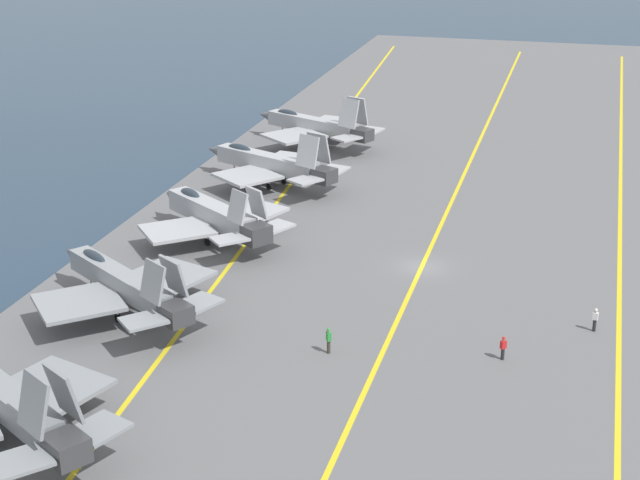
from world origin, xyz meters
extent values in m
plane|color=#23384C|center=(0.00, 0.00, 0.00)|extent=(2000.00, 2000.00, 0.00)
cube|color=slate|center=(0.00, 0.00, 0.20)|extent=(227.02, 55.86, 0.40)
cube|color=yellow|center=(0.00, -15.36, 0.40)|extent=(204.30, 3.81, 0.01)
cube|color=yellow|center=(0.00, 0.00, 0.40)|extent=(204.32, 0.36, 0.01)
cube|color=yellow|center=(0.00, 15.36, 0.40)|extent=(203.86, 14.51, 0.01)
cube|color=#38383A|center=(-34.69, 12.52, 2.82)|extent=(2.69, 2.76, 1.38)
cube|color=gray|center=(-28.17, 16.97, 2.29)|extent=(6.24, 6.76, 0.28)
cube|color=gray|center=(-34.69, 14.15, 5.13)|extent=(2.06, 2.55, 2.95)
cube|color=gray|center=(-33.23, 13.25, 5.13)|extent=(2.06, 2.55, 2.95)
cube|color=gray|center=(-36.30, 14.13, 2.82)|extent=(3.71, 3.68, 0.20)
cube|color=gray|center=(-32.54, 11.80, 2.82)|extent=(3.50, 3.30, 0.20)
cylinder|color=#B2B2B7|center=(-30.38, 17.32, 1.20)|extent=(0.16, 0.16, 1.60)
cylinder|color=black|center=(-30.38, 17.32, 0.70)|extent=(0.50, 0.63, 0.60)
cube|color=gray|center=(-14.23, 19.51, 2.85)|extent=(8.13, 11.02, 1.54)
cone|color=#5B5E60|center=(-10.25, 25.42, 2.85)|extent=(2.51, 2.74, 1.47)
cube|color=#38383A|center=(-18.30, 13.48, 2.85)|extent=(2.58, 2.64, 1.31)
ellipsoid|color=#232D38|center=(-12.15, 22.60, 3.58)|extent=(2.37, 2.94, 0.85)
cube|color=gray|center=(-17.41, 21.16, 2.35)|extent=(7.66, 7.68, 0.28)
cube|color=gray|center=(-11.52, 17.19, 2.35)|extent=(7.04, 6.88, 0.28)
cube|color=gray|center=(-18.23, 15.03, 4.94)|extent=(1.99, 2.39, 2.61)
cube|color=gray|center=(-16.89, 14.12, 4.94)|extent=(1.99, 2.39, 2.61)
cube|color=gray|center=(-19.82, 15.10, 2.85)|extent=(3.62, 3.61, 0.20)
cube|color=gray|center=(-16.22, 12.67, 2.85)|extent=(3.50, 3.26, 0.20)
cylinder|color=#B2B2B7|center=(-11.69, 23.29, 1.24)|extent=(0.16, 0.16, 1.68)
cylinder|color=black|center=(-11.69, 23.29, 0.70)|extent=(0.52, 0.62, 0.60)
cylinder|color=#B2B2B7|center=(-15.82, 19.09, 1.24)|extent=(0.16, 0.16, 1.68)
cylinder|color=black|center=(-15.82, 19.09, 0.70)|extent=(0.52, 0.62, 0.60)
cylinder|color=#B2B2B7|center=(-14.03, 17.88, 1.24)|extent=(0.16, 0.16, 1.68)
cylinder|color=black|center=(-14.03, 17.88, 0.70)|extent=(0.52, 0.62, 0.60)
cube|color=#A8AAAF|center=(1.64, 18.67, 2.72)|extent=(7.94, 10.10, 1.80)
cone|color=#5B5E60|center=(5.40, 23.92, 2.72)|extent=(2.62, 2.71, 1.71)
cube|color=#38383A|center=(-2.21, 13.29, 2.72)|extent=(2.74, 2.67, 1.53)
ellipsoid|color=#232D38|center=(3.61, 21.42, 3.57)|extent=(2.38, 2.78, 0.99)
cube|color=#A8AAAF|center=(-1.57, 20.50, 2.13)|extent=(7.27, 7.35, 0.28)
cube|color=#A8AAAF|center=(4.41, 16.22, 2.13)|extent=(6.94, 6.52, 0.28)
cube|color=#A8AAAF|center=(-2.28, 14.82, 4.92)|extent=(1.90, 2.19, 2.58)
cube|color=#A8AAAF|center=(-0.74, 13.71, 4.92)|extent=(1.90, 2.19, 2.58)
cube|color=#A8AAAF|center=(-3.82, 14.99, 2.72)|extent=(3.46, 3.47, 0.20)
cube|color=#A8AAAF|center=(-0.08, 12.31, 2.72)|extent=(3.43, 3.11, 0.20)
cylinder|color=#B2B2B7|center=(4.05, 22.03, 1.11)|extent=(0.16, 0.16, 1.41)
cylinder|color=black|center=(4.05, 22.03, 0.70)|extent=(0.53, 0.62, 0.60)
cylinder|color=#B2B2B7|center=(-0.04, 18.48, 1.11)|extent=(0.16, 0.16, 1.41)
cylinder|color=black|center=(-0.04, 18.48, 0.70)|extent=(0.53, 0.62, 0.60)
cylinder|color=#B2B2B7|center=(2.01, 17.01, 1.11)|extent=(0.16, 0.16, 1.41)
cylinder|color=black|center=(2.01, 17.01, 0.70)|extent=(0.53, 0.62, 0.60)
cube|color=#A8AAAF|center=(17.63, 18.87, 2.75)|extent=(6.42, 12.00, 1.66)
cone|color=#5B5E60|center=(20.47, 25.46, 2.75)|extent=(2.38, 2.77, 1.58)
cube|color=#38383A|center=(14.72, 12.13, 2.75)|extent=(2.55, 2.60, 1.41)
ellipsoid|color=#232D38|center=(19.12, 22.32, 3.54)|extent=(2.03, 3.12, 0.92)
cube|color=#A8AAAF|center=(14.33, 19.84, 2.20)|extent=(7.35, 7.38, 0.28)
cube|color=#A8AAAF|center=(20.60, 17.14, 2.20)|extent=(5.96, 6.11, 0.28)
cube|color=#A8AAAF|center=(14.45, 13.70, 5.12)|extent=(1.79, 2.52, 3.05)
cube|color=#A8AAAF|center=(16.06, 13.01, 5.12)|extent=(1.79, 2.52, 3.05)
cube|color=#A8AAAF|center=(12.87, 13.47, 2.75)|extent=(3.62, 3.49, 0.20)
cube|color=#A8AAAF|center=(16.97, 11.71, 2.75)|extent=(3.26, 2.92, 0.20)
cylinder|color=#B2B2B7|center=(19.45, 23.09, 1.16)|extent=(0.16, 0.16, 1.51)
cylinder|color=black|center=(19.45, 23.09, 0.70)|extent=(0.44, 0.64, 0.60)
cylinder|color=#B2B2B7|center=(16.07, 18.18, 1.16)|extent=(0.16, 0.16, 1.51)
cylinder|color=black|center=(16.07, 18.18, 0.70)|extent=(0.44, 0.64, 0.60)
cylinder|color=#B2B2B7|center=(18.21, 17.26, 1.16)|extent=(0.16, 0.16, 1.51)
cylinder|color=black|center=(18.21, 17.26, 0.70)|extent=(0.44, 0.64, 0.60)
cube|color=#A8AAAF|center=(33.34, 18.57, 2.85)|extent=(6.47, 11.84, 1.59)
cone|color=#5B5E60|center=(36.25, 25.07, 2.85)|extent=(2.33, 2.73, 1.51)
cube|color=#38383A|center=(30.36, 11.92, 2.85)|extent=(2.48, 2.56, 1.35)
ellipsoid|color=#232D38|center=(34.86, 21.97, 3.61)|extent=(2.02, 3.08, 0.87)
cube|color=#A8AAAF|center=(29.81, 19.70, 2.34)|extent=(7.82, 7.74, 0.28)
cube|color=#A8AAAF|center=(36.53, 16.68, 2.34)|extent=(6.63, 6.24, 0.28)
cube|color=#A8AAAF|center=(30.14, 13.47, 5.24)|extent=(1.83, 2.51, 3.14)
cube|color=#A8AAAF|center=(31.66, 12.78, 5.24)|extent=(1.83, 2.51, 3.14)
cube|color=#A8AAAF|center=(28.56, 13.27, 2.85)|extent=(3.62, 3.49, 0.20)
cube|color=#A8AAAF|center=(32.56, 11.47, 2.85)|extent=(3.28, 2.93, 0.20)
cylinder|color=#B2B2B7|center=(35.20, 22.72, 1.23)|extent=(0.16, 0.16, 1.66)
cylinder|color=black|center=(35.20, 22.72, 0.70)|extent=(0.45, 0.64, 0.60)
cylinder|color=#B2B2B7|center=(31.82, 17.89, 1.23)|extent=(0.16, 0.16, 1.66)
cylinder|color=black|center=(31.82, 17.89, 0.70)|extent=(0.45, 0.64, 0.60)
cylinder|color=#B2B2B7|center=(33.85, 16.98, 1.23)|extent=(0.16, 0.16, 1.66)
cylinder|color=black|center=(33.85, 16.98, 0.70)|extent=(0.45, 0.64, 0.60)
cylinder|color=#232328|center=(-14.37, -7.78, 0.80)|extent=(0.24, 0.24, 0.81)
cube|color=red|center=(-14.37, -7.78, 1.48)|extent=(0.45, 0.45, 0.54)
sphere|color=tan|center=(-14.37, -7.78, 1.87)|extent=(0.22, 0.22, 0.22)
sphere|color=red|center=(-14.37, -7.78, 1.93)|extent=(0.24, 0.24, 0.24)
cylinder|color=#383328|center=(-16.51, 3.44, 0.86)|extent=(0.24, 0.24, 0.92)
cube|color=green|center=(-16.51, 3.44, 1.63)|extent=(0.46, 0.43, 0.62)
sphere|color=tan|center=(-16.51, 3.44, 2.07)|extent=(0.22, 0.22, 0.22)
sphere|color=green|center=(-16.51, 3.44, 2.13)|extent=(0.24, 0.24, 0.24)
cylinder|color=#232328|center=(-8.45, -13.53, 0.84)|extent=(0.24, 0.24, 0.88)
cube|color=white|center=(-8.45, -13.53, 1.54)|extent=(0.33, 0.42, 0.53)
sphere|color=tan|center=(-8.45, -13.53, 1.93)|extent=(0.22, 0.22, 0.22)
sphere|color=white|center=(-8.45, -13.53, 1.99)|extent=(0.24, 0.24, 0.24)
camera|label=1|loc=(-72.70, -11.26, 30.59)|focal=55.00mm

